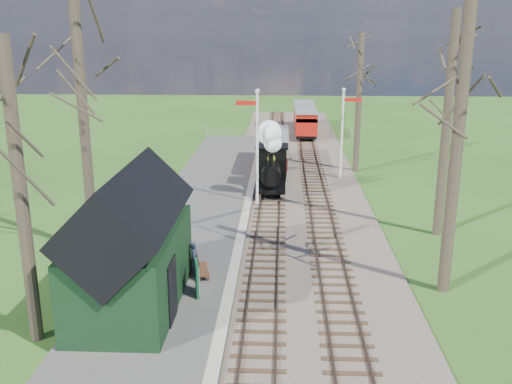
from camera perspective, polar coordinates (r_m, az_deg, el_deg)
ground at (r=16.03m, az=0.04°, el=-18.60°), size 140.00×140.00×0.00m
distant_hills at (r=81.60m, az=3.12°, el=-2.22°), size 114.40×48.00×22.02m
ballast_bed at (r=36.35m, az=3.70°, el=1.45°), size 8.00×60.00×0.10m
track_near at (r=36.33m, az=1.65°, el=1.55°), size 1.60×60.00×0.15m
track_far at (r=36.38m, az=5.75°, el=1.50°), size 1.60×60.00×0.15m
platform at (r=28.94m, az=-5.61°, el=-2.28°), size 5.00×44.00×0.20m
coping_strip at (r=28.70m, az=-1.06°, el=-2.35°), size 0.40×44.00×0.21m
station_shed at (r=19.14m, az=-12.41°, el=-5.35°), size 3.25×6.30×4.78m
semaphore_near at (r=29.74m, az=-0.01°, el=5.30°), size 1.22×0.24×6.22m
semaphore_far at (r=35.86m, az=8.74°, el=6.49°), size 1.22×0.24×5.72m
bare_trees at (r=23.63m, az=4.44°, el=6.40°), size 15.51×22.39×12.00m
fence_line at (r=49.94m, az=2.32°, el=6.01°), size 12.60×0.08×1.00m
locomotive at (r=32.26m, az=1.53°, el=3.16°), size 1.71×4.00×4.28m
coach at (r=38.30m, az=1.74°, el=4.38°), size 2.00×6.85×2.10m
red_carriage_a at (r=49.74m, az=4.99°, el=6.91°), size 1.89×4.67×1.99m
red_carriage_b at (r=55.18m, az=4.78°, el=7.79°), size 1.89×4.67×1.99m
sign_board at (r=20.05m, az=-5.91°, el=-8.57°), size 0.27×0.83×1.22m
bench at (r=21.64m, az=-5.62°, el=-7.37°), size 0.70×1.41×0.78m
person at (r=21.49m, az=-6.20°, el=-6.68°), size 0.33×0.49×1.34m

